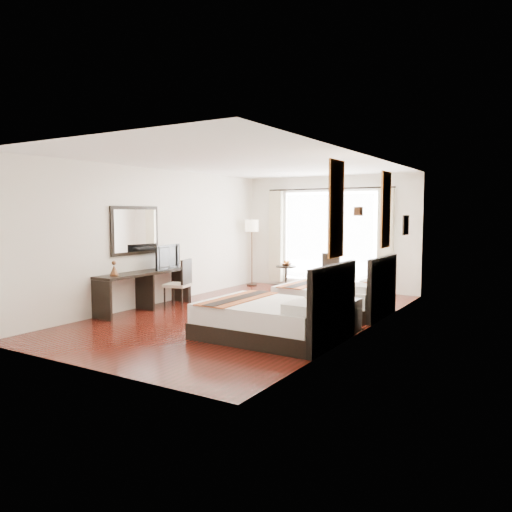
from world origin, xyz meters
The scene contains 29 objects.
floor centered at (0.00, 0.00, -0.01)m, with size 4.50×7.50×0.01m, color #351109.
ceiling centered at (0.00, 0.00, 2.79)m, with size 4.50×7.50×0.02m, color white.
wall_headboard centered at (2.25, 0.00, 1.40)m, with size 0.01×7.50×2.80m, color silver.
wall_desk centered at (-2.25, 0.00, 1.40)m, with size 0.01×7.50×2.80m, color silver.
wall_window centered at (0.00, 3.75, 1.40)m, with size 4.50×0.01×2.80m, color silver.
wall_entry centered at (0.00, -3.75, 1.40)m, with size 4.50×0.01×2.80m, color silver.
window_glass centered at (0.00, 3.73, 1.30)m, with size 2.40×0.02×2.20m, color white.
sheer_curtain centered at (0.00, 3.67, 1.30)m, with size 2.30×0.02×2.10m, color white.
drape_left centered at (-1.45, 3.63, 1.28)m, with size 0.35×0.14×2.35m, color #B8B08F.
drape_right centered at (1.45, 3.63, 1.28)m, with size 0.35×0.14×2.35m, color #B8B08F.
art_panel_near centered at (2.23, -1.25, 1.95)m, with size 0.03×0.50×1.35m, color maroon.
art_panel_far centered at (2.23, 1.04, 1.95)m, with size 0.03×0.50×1.35m, color maroon.
wall_sconce centered at (2.19, -0.25, 1.92)m, with size 0.10×0.14×0.14m, color #4D2F1B.
mirror_frame centered at (-2.22, -0.65, 1.55)m, with size 0.04×1.25×0.95m, color black.
mirror_glass centered at (-2.19, -0.65, 1.55)m, with size 0.01×1.12×0.82m, color white.
bed_near centered at (1.26, -1.25, 0.30)m, with size 2.08×1.62×1.17m.
bed_far centered at (1.31, 1.04, 0.29)m, with size 1.98×1.54×1.11m.
nightstand centered at (1.98, -0.25, 0.26)m, with size 0.43×0.53×0.51m, color black.
table_lamp centered at (1.96, -0.20, 0.77)m, with size 0.25×0.25×0.40m.
vase centered at (1.99, -0.44, 0.57)m, with size 0.14×0.14×0.14m, color black.
console_desk centered at (-1.99, -0.65, 0.38)m, with size 0.50×2.20×0.76m, color black.
television centered at (-1.97, -0.10, 1.00)m, with size 0.86×0.11×0.50m, color black.
bronze_figurine centered at (-1.99, -1.43, 0.87)m, with size 0.16×0.16×0.24m, color #4D2F1B, non-canonical shape.
desk_chair centered at (-1.59, -0.12, 0.30)m, with size 0.55×0.55×0.97m.
floor_lamp centered at (-1.93, 3.21, 1.45)m, with size 0.34×0.34×1.71m.
side_table centered at (-0.89, 3.14, 0.29)m, with size 0.50×0.50×0.58m, color black.
fruit_bowl centered at (-0.88, 3.15, 0.61)m, with size 0.24×0.24×0.06m, color #483419.
window_chair centered at (0.41, 2.84, 0.29)m, with size 0.54×0.54×0.96m.
jute_rug centered at (-0.18, 2.19, 0.01)m, with size 1.27×0.86×0.01m, color tan.
Camera 1 is at (4.90, -7.74, 1.90)m, focal length 35.00 mm.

